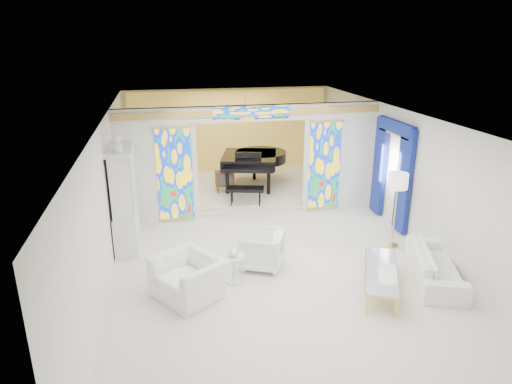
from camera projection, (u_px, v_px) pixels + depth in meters
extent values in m
plane|color=silver|center=(268.00, 245.00, 10.79)|extent=(12.00, 12.00, 0.00)
cube|color=white|center=(269.00, 118.00, 9.81)|extent=(7.00, 12.00, 0.02)
cube|color=white|center=(229.00, 132.00, 15.85)|extent=(7.00, 0.02, 3.00)
cube|color=white|center=(401.00, 359.00, 4.75)|extent=(7.00, 0.02, 3.00)
cube|color=white|center=(107.00, 195.00, 9.62)|extent=(0.02, 12.00, 3.00)
cube|color=white|center=(410.00, 175.00, 10.98)|extent=(0.02, 12.00, 3.00)
cube|color=white|center=(155.00, 167.00, 11.67)|extent=(2.00, 0.18, 3.00)
cube|color=white|center=(339.00, 157.00, 12.64)|extent=(2.00, 0.18, 3.00)
cube|color=white|center=(251.00, 113.00, 11.73)|extent=(3.00, 0.18, 0.40)
cube|color=silver|center=(195.00, 173.00, 11.84)|extent=(0.12, 0.06, 2.60)
cube|color=silver|center=(306.00, 167.00, 12.42)|extent=(0.12, 0.06, 2.60)
cube|color=silver|center=(252.00, 119.00, 11.69)|extent=(3.24, 0.06, 0.12)
cube|color=gold|center=(252.00, 113.00, 11.63)|extent=(7.00, 0.05, 0.18)
cube|color=gold|center=(175.00, 175.00, 11.72)|extent=(0.90, 0.04, 2.40)
cube|color=gold|center=(324.00, 166.00, 12.51)|extent=(0.90, 0.04, 2.40)
cube|color=gold|center=(252.00, 113.00, 11.62)|extent=(2.00, 0.04, 0.34)
cube|color=silver|center=(238.00, 187.00, 14.56)|extent=(6.80, 3.80, 0.18)
cube|color=#E5CA4F|center=(229.00, 133.00, 15.74)|extent=(6.70, 0.10, 2.90)
cylinder|color=#E0B84E|center=(245.00, 110.00, 13.70)|extent=(0.48, 0.48, 0.30)
cube|color=navy|center=(404.00, 181.00, 11.06)|extent=(0.12, 0.55, 2.60)
cube|color=navy|center=(380.00, 166.00, 12.26)|extent=(0.12, 0.55, 2.60)
cube|color=navy|center=(396.00, 127.00, 11.27)|extent=(0.14, 1.70, 0.30)
cube|color=gold|center=(395.00, 134.00, 11.32)|extent=(0.12, 1.50, 0.06)
cube|color=silver|center=(127.00, 228.00, 10.58)|extent=(0.50, 1.40, 0.90)
cube|color=silver|center=(122.00, 181.00, 10.20)|extent=(0.44, 1.30, 1.40)
cube|color=silver|center=(133.00, 181.00, 10.25)|extent=(0.01, 1.20, 1.30)
cube|color=silver|center=(119.00, 149.00, 9.96)|extent=(0.56, 1.46, 0.08)
cylinder|color=white|center=(117.00, 147.00, 9.60)|extent=(0.22, 0.22, 0.16)
sphere|color=white|center=(117.00, 140.00, 9.54)|extent=(0.20, 0.20, 0.20)
imported|color=white|center=(189.00, 277.00, 8.55)|extent=(1.56, 1.60, 0.79)
imported|color=white|center=(262.00, 249.00, 9.65)|extent=(1.14, 1.13, 0.80)
imported|color=white|center=(436.00, 265.00, 9.18)|extent=(1.54, 2.31, 0.63)
cylinder|color=silver|center=(234.00, 257.00, 8.99)|extent=(0.46, 0.46, 0.03)
cylinder|color=silver|center=(234.00, 269.00, 9.08)|extent=(0.08, 0.08, 0.53)
cylinder|color=silver|center=(234.00, 281.00, 9.17)|extent=(0.30, 0.30, 0.03)
imported|color=white|center=(233.00, 251.00, 8.95)|extent=(0.21, 0.21, 0.21)
cube|color=silver|center=(381.00, 270.00, 8.76)|extent=(1.32, 1.97, 0.04)
cube|color=#E0B84E|center=(381.00, 271.00, 8.76)|extent=(1.36, 2.01, 0.03)
cube|color=#E0B84E|center=(367.00, 304.00, 8.05)|extent=(0.05, 0.05, 0.39)
cube|color=#E0B84E|center=(396.00, 308.00, 7.94)|extent=(0.05, 0.05, 0.39)
cube|color=#E0B84E|center=(367.00, 258.00, 9.72)|extent=(0.05, 0.05, 0.39)
cube|color=#E0B84E|center=(391.00, 260.00, 9.61)|extent=(0.05, 0.05, 0.39)
cylinder|color=#E0B84E|center=(391.00, 245.00, 10.71)|extent=(0.38, 0.38, 0.03)
cylinder|color=#E0B84E|center=(395.00, 214.00, 10.45)|extent=(0.04, 0.04, 1.63)
cylinder|color=white|center=(398.00, 181.00, 10.19)|extent=(0.55, 0.55, 0.35)
cube|color=black|center=(249.00, 159.00, 14.18)|extent=(2.02, 2.10, 0.31)
cylinder|color=black|center=(261.00, 156.00, 14.53)|extent=(1.98, 1.98, 0.31)
cube|color=black|center=(247.00, 170.00, 13.24)|extent=(1.55, 0.71, 0.11)
cube|color=white|center=(247.00, 170.00, 13.14)|extent=(1.39, 0.47, 0.03)
cube|color=black|center=(248.00, 157.00, 13.51)|extent=(0.77, 0.23, 0.28)
cube|color=black|center=(246.00, 189.00, 12.72)|extent=(1.08, 0.64, 0.09)
cylinder|color=black|center=(227.00, 182.00, 13.63)|extent=(0.14, 0.14, 0.70)
cylinder|color=black|center=(269.00, 183.00, 13.57)|extent=(0.14, 0.14, 0.70)
cylinder|color=black|center=(254.00, 169.00, 14.97)|extent=(0.14, 0.14, 0.70)
cube|color=#54321E|center=(225.00, 178.00, 13.77)|extent=(0.56, 0.38, 0.44)
cube|color=#3C423F|center=(225.00, 179.00, 13.58)|extent=(0.36, 0.02, 0.28)
cone|color=#54321E|center=(218.00, 190.00, 13.71)|extent=(0.03, 0.03, 0.20)
cone|color=#54321E|center=(232.00, 189.00, 13.79)|extent=(0.03, 0.03, 0.20)
cone|color=#54321E|center=(217.00, 188.00, 13.96)|extent=(0.03, 0.03, 0.20)
cone|color=#54321E|center=(231.00, 187.00, 14.03)|extent=(0.03, 0.03, 0.20)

